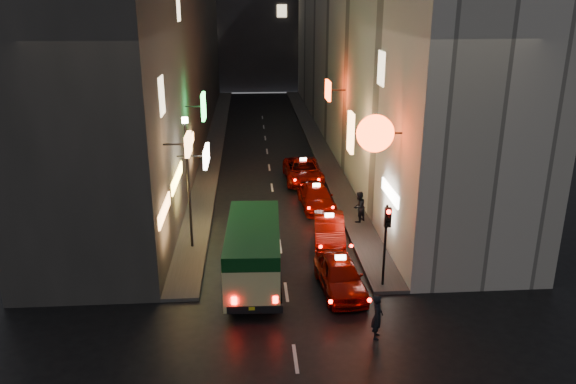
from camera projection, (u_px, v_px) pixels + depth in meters
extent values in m
cube|color=#3C3937|center=(161.00, 31.00, 43.49)|extent=(6.00, 52.00, 18.00)
cube|color=#FAA557|center=(188.00, 144.00, 23.64)|extent=(0.18, 1.41, 0.86)
cube|color=white|center=(206.00, 156.00, 28.04)|extent=(0.18, 2.23, 0.84)
cube|color=#31F754|center=(203.00, 106.00, 32.31)|extent=(0.18, 1.37, 1.53)
cube|color=#FAA557|center=(164.00, 210.00, 23.37)|extent=(0.10, 3.21, 0.55)
cube|color=yellow|center=(177.00, 178.00, 27.62)|extent=(0.10, 4.06, 0.55)
cube|color=#FAA557|center=(191.00, 142.00, 34.49)|extent=(0.10, 3.39, 0.55)
cube|color=#FFE5B2|center=(161.00, 96.00, 23.42)|extent=(0.06, 1.30, 1.60)
cube|color=#FFE5B2|center=(178.00, 6.00, 29.83)|extent=(0.06, 1.30, 1.60)
cube|color=beige|center=(365.00, 30.00, 44.55)|extent=(6.00, 52.00, 18.00)
cylinder|color=red|center=(375.00, 133.00, 23.29)|extent=(1.57, 0.18, 1.57)
cube|color=#FAA557|center=(351.00, 132.00, 29.94)|extent=(0.18, 1.20, 2.15)
cube|color=red|center=(328.00, 90.00, 36.65)|extent=(0.18, 1.62, 1.25)
cube|color=white|center=(390.00, 193.00, 25.49)|extent=(0.10, 2.94, 0.55)
cube|color=#FFE5B2|center=(381.00, 68.00, 26.69)|extent=(0.06, 1.30, 1.60)
cube|color=#35353A|center=(257.00, 2.00, 73.57)|extent=(30.00, 10.00, 22.00)
cube|color=#454240|center=(215.00, 142.00, 46.64)|extent=(1.50, 52.00, 0.15)
cube|color=#454240|center=(316.00, 141.00, 47.20)|extent=(1.50, 52.00, 0.15)
cube|color=#E6E08F|center=(253.00, 251.00, 23.09)|extent=(2.33, 6.09, 2.20)
cube|color=#0B3A15|center=(253.00, 232.00, 22.82)|extent=(2.35, 6.11, 0.55)
cube|color=black|center=(253.00, 243.00, 23.31)|extent=(2.27, 3.68, 0.50)
cube|color=black|center=(255.00, 309.00, 20.61)|extent=(2.07, 0.26, 0.30)
cube|color=#FF0A05|center=(234.00, 301.00, 20.37)|extent=(0.18, 0.06, 0.28)
cube|color=#FF0A05|center=(275.00, 300.00, 20.47)|extent=(0.18, 0.06, 0.28)
cylinder|color=black|center=(233.00, 256.00, 25.21)|extent=(0.22, 0.76, 0.76)
cylinder|color=black|center=(279.00, 298.00, 21.70)|extent=(0.22, 0.76, 0.76)
imported|color=#740700|center=(340.00, 272.00, 22.76)|extent=(2.48, 5.26, 1.63)
cube|color=white|center=(341.00, 252.00, 22.47)|extent=(0.43, 0.21, 0.16)
sphere|color=#FF0A05|center=(331.00, 302.00, 20.51)|extent=(0.16, 0.16, 0.16)
sphere|color=#FF0A05|center=(370.00, 300.00, 20.61)|extent=(0.16, 0.16, 0.16)
imported|color=#740700|center=(329.00, 228.00, 27.32)|extent=(2.47, 5.10, 1.57)
cube|color=white|center=(329.00, 211.00, 27.03)|extent=(0.43, 0.22, 0.16)
sphere|color=#FF0A05|center=(321.00, 247.00, 25.15)|extent=(0.16, 0.16, 0.16)
sphere|color=#FF0A05|center=(351.00, 246.00, 25.24)|extent=(0.16, 0.16, 0.16)
imported|color=#740700|center=(316.00, 195.00, 32.00)|extent=(2.14, 4.71, 1.47)
cube|color=white|center=(316.00, 181.00, 31.74)|extent=(0.43, 0.20, 0.16)
sphere|color=#FF0A05|center=(309.00, 208.00, 29.98)|extent=(0.16, 0.16, 0.16)
sphere|color=#FF0A05|center=(333.00, 207.00, 30.06)|extent=(0.16, 0.16, 0.16)
imported|color=#740700|center=(303.00, 169.00, 36.59)|extent=(2.25, 5.24, 1.65)
cube|color=white|center=(303.00, 156.00, 36.29)|extent=(0.42, 0.19, 0.16)
sphere|color=#FF0A05|center=(295.00, 180.00, 34.31)|extent=(0.16, 0.16, 0.16)
sphere|color=#FF0A05|center=(319.00, 180.00, 34.40)|extent=(0.16, 0.16, 0.16)
imported|color=black|center=(377.00, 314.00, 19.53)|extent=(0.54, 0.70, 1.88)
imported|color=black|center=(359.00, 205.00, 29.47)|extent=(0.82, 0.81, 1.88)
cylinder|color=black|center=(385.00, 246.00, 22.63)|extent=(0.10, 0.10, 3.50)
cube|color=black|center=(388.00, 217.00, 22.04)|extent=(0.26, 0.18, 0.80)
sphere|color=#FF0A05|center=(389.00, 212.00, 21.85)|extent=(0.18, 0.18, 0.18)
sphere|color=black|center=(388.00, 218.00, 21.93)|extent=(0.17, 0.17, 0.17)
sphere|color=black|center=(388.00, 225.00, 22.02)|extent=(0.17, 0.17, 0.17)
cylinder|color=black|center=(189.00, 187.00, 25.83)|extent=(0.12, 0.12, 6.00)
cylinder|color=#FFE5BF|center=(185.00, 120.00, 24.82)|extent=(0.28, 0.28, 0.25)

